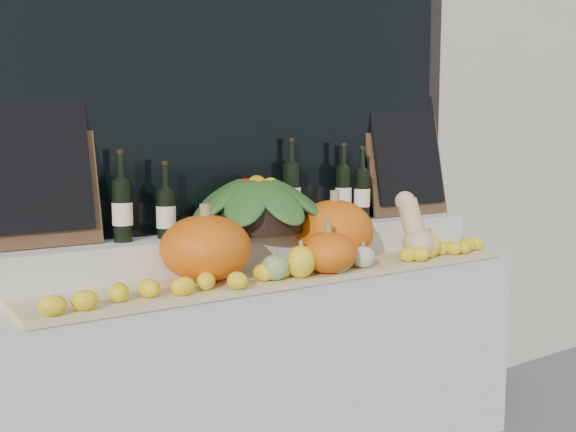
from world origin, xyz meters
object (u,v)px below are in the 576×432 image
at_px(pumpkin_left, 206,248).
at_px(pumpkin_right, 334,231).
at_px(produce_bowl, 257,203).
at_px(wine_bottle_tall, 292,194).
at_px(butternut_squash, 414,230).

relative_size(pumpkin_left, pumpkin_right, 1.01).
distance_m(produce_bowl, wine_bottle_tall, 0.22).
distance_m(pumpkin_left, produce_bowl, 0.44).
height_order(pumpkin_left, pumpkin_right, pumpkin_right).
height_order(pumpkin_right, wine_bottle_tall, wine_bottle_tall).
xyz_separation_m(pumpkin_left, pumpkin_right, (0.62, 0.03, 0.01)).
bearing_deg(pumpkin_right, pumpkin_left, -176.94).
height_order(butternut_squash, wine_bottle_tall, wine_bottle_tall).
relative_size(pumpkin_right, wine_bottle_tall, 0.85).
height_order(pumpkin_right, butternut_squash, butternut_squash).
relative_size(pumpkin_left, wine_bottle_tall, 0.86).
relative_size(produce_bowl, wine_bottle_tall, 1.66).
relative_size(pumpkin_right, produce_bowl, 0.51).
height_order(pumpkin_left, butternut_squash, butternut_squash).
bearing_deg(pumpkin_left, produce_bowl, 31.74).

